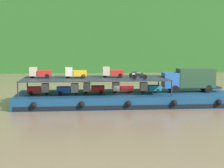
{
  "coord_description": "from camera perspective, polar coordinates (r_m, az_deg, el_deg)",
  "views": [
    {
      "loc": [
        -5.53,
        -44.3,
        8.03
      ],
      "look_at": [
        -1.59,
        0.0,
        2.7
      ],
      "focal_mm": 55.41,
      "sensor_mm": 36.0,
      "label": 1
    }
  ],
  "objects": [
    {
      "name": "mini_truck_lower_aft",
      "position": [
        44.18,
        -7.25,
        -0.82
      ],
      "size": [
        2.78,
        1.27,
        1.38
      ],
      "color": "#1E47B7",
      "rests_on": "cargo_barge"
    },
    {
      "name": "motorcycle_upper_centre",
      "position": [
        45.05,
        4.0,
        1.6
      ],
      "size": [
        1.9,
        0.55,
        0.87
      ],
      "color": "black",
      "rests_on": "cargo_rack"
    },
    {
      "name": "cargo_barge",
      "position": [
        45.2,
        2.02,
        -2.44
      ],
      "size": [
        27.69,
        8.68,
        1.5
      ],
      "color": "navy",
      "rests_on": "ground"
    },
    {
      "name": "hillside_far_bank",
      "position": [
        111.01,
        -2.25,
        12.88
      ],
      "size": [
        138.05,
        40.48,
        35.05
      ],
      "color": "#286023",
      "rests_on": "ground"
    },
    {
      "name": "mini_truck_upper_mid",
      "position": [
        44.6,
        -6.05,
        1.86
      ],
      "size": [
        2.78,
        1.28,
        1.38
      ],
      "color": "gold",
      "rests_on": "cargo_rack"
    },
    {
      "name": "covered_lorry",
      "position": [
        47.19,
        12.7,
        0.78
      ],
      "size": [
        7.87,
        2.35,
        3.1
      ],
      "color": "#285BA3",
      "rests_on": "cargo_barge"
    },
    {
      "name": "mini_truck_upper_stern",
      "position": [
        45.43,
        -11.82,
        1.84
      ],
      "size": [
        2.74,
        1.21,
        1.38
      ],
      "color": "red",
      "rests_on": "cargo_rack"
    },
    {
      "name": "mini_truck_lower_stern",
      "position": [
        44.81,
        -11.99,
        -0.8
      ],
      "size": [
        2.78,
        1.28,
        1.38
      ],
      "color": "red",
      "rests_on": "cargo_barge"
    },
    {
      "name": "mini_truck_lower_fore",
      "position": [
        45.23,
        1.7,
        -0.59
      ],
      "size": [
        2.78,
        1.27,
        1.38
      ],
      "color": "red",
      "rests_on": "cargo_barge"
    },
    {
      "name": "mini_truck_lower_mid",
      "position": [
        44.81,
        -3.08,
        -0.66
      ],
      "size": [
        2.76,
        1.23,
        1.38
      ],
      "color": "red",
      "rests_on": "cargo_barge"
    },
    {
      "name": "mini_truck_upper_fore",
      "position": [
        45.24,
        0.11,
        1.97
      ],
      "size": [
        2.79,
        1.29,
        1.38
      ],
      "color": "red",
      "rests_on": "cargo_rack"
    },
    {
      "name": "ground_plane",
      "position": [
        45.36,
        2.01,
        -3.37
      ],
      "size": [
        400.0,
        400.0,
        0.0
      ],
      "primitive_type": "plane",
      "color": "#7F664C"
    },
    {
      "name": "motorcycle_upper_port",
      "position": [
        42.91,
        4.55,
        1.33
      ],
      "size": [
        1.9,
        0.55,
        0.87
      ],
      "color": "black",
      "rests_on": "cargo_rack"
    },
    {
      "name": "mini_truck_lower_bow",
      "position": [
        45.54,
        6.27,
        -0.57
      ],
      "size": [
        2.74,
        1.21,
        1.38
      ],
      "color": "teal",
      "rests_on": "cargo_barge"
    },
    {
      "name": "cargo_rack",
      "position": [
        44.57,
        -2.83,
        0.91
      ],
      "size": [
        18.49,
        7.31,
        2.0
      ],
      "color": "#232833",
      "rests_on": "cargo_barge"
    }
  ]
}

